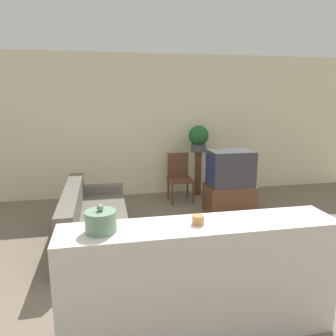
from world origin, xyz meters
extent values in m
plane|color=#756656|center=(0.00, 0.00, 0.00)|extent=(14.00, 14.00, 0.00)
cube|color=beige|center=(0.00, 3.43, 1.35)|extent=(9.00, 0.06, 2.70)
cube|color=#605B51|center=(-0.85, 1.32, 0.20)|extent=(0.81, 1.99, 0.41)
cube|color=#605B51|center=(-1.15, 1.32, 0.57)|extent=(0.20, 1.99, 0.33)
cube|color=#605B51|center=(-0.85, 0.41, 0.27)|extent=(0.81, 0.16, 0.54)
cube|color=#605B51|center=(-0.85, 2.24, 0.27)|extent=(0.81, 0.16, 0.54)
cube|color=brown|center=(1.32, 2.07, 0.24)|extent=(0.78, 0.53, 0.48)
cube|color=#333338|center=(1.32, 2.07, 0.77)|extent=(0.70, 0.50, 0.58)
cube|color=navy|center=(0.97, 2.07, 0.77)|extent=(0.02, 0.41, 0.45)
cube|color=brown|center=(0.65, 2.79, 0.41)|extent=(0.44, 0.44, 0.04)
cube|color=brown|center=(0.65, 3.00, 0.66)|extent=(0.40, 0.04, 0.45)
cylinder|color=brown|center=(0.46, 2.60, 0.20)|extent=(0.04, 0.04, 0.39)
cylinder|color=brown|center=(0.84, 2.60, 0.20)|extent=(0.04, 0.04, 0.39)
cylinder|color=brown|center=(0.46, 2.98, 0.20)|extent=(0.04, 0.04, 0.39)
cylinder|color=brown|center=(0.84, 2.98, 0.20)|extent=(0.04, 0.04, 0.39)
cylinder|color=brown|center=(1.09, 3.14, 0.43)|extent=(0.13, 0.13, 0.87)
cylinder|color=#4C4C51|center=(1.09, 3.14, 0.94)|extent=(0.29, 0.29, 0.15)
sphere|color=#23602D|center=(1.09, 3.14, 1.18)|extent=(0.38, 0.38, 0.38)
cube|color=silver|center=(0.00, -0.60, 0.48)|extent=(2.21, 0.44, 0.96)
cylinder|color=gray|center=(-0.76, -0.60, 1.04)|extent=(0.23, 0.23, 0.16)
sphere|color=gray|center=(-0.76, -0.60, 1.15)|extent=(0.05, 0.05, 0.05)
cylinder|color=#C6844C|center=(-0.03, -0.60, 1.00)|extent=(0.10, 0.10, 0.07)
camera|label=1|loc=(-0.72, -2.89, 1.94)|focal=35.00mm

